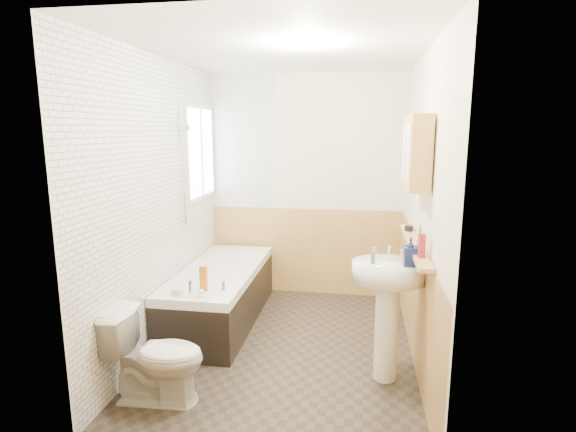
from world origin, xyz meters
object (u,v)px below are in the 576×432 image
Objects in this scene: sink at (388,296)px; medicine_cabinet at (416,152)px; pine_shelf at (414,244)px; toilet at (157,356)px; bathtub at (220,293)px.

sink is 1.75× the size of medicine_cabinet.
medicine_cabinet is (-0.03, -0.07, 0.71)m from pine_shelf.
pine_shelf is (1.80, 0.79, 0.68)m from toilet.
medicine_cabinet is (1.77, 0.72, 1.39)m from toilet.
sink is 1.09m from medicine_cabinet.
pine_shelf is (1.77, -0.59, 0.73)m from bathtub.
medicine_cabinet reaches higher than toilet.
sink reaches higher than toilet.
pine_shelf is 2.31× the size of medicine_cabinet.
sink is at bearing -133.61° from medicine_cabinet.
sink is (1.60, 0.54, 0.33)m from toilet.
medicine_cabinet is at bearing -20.53° from bathtub.
medicine_cabinet is at bearing -113.07° from pine_shelf.
bathtub is 2.61× the size of toilet.
bathtub is at bearing 137.59° from sink.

